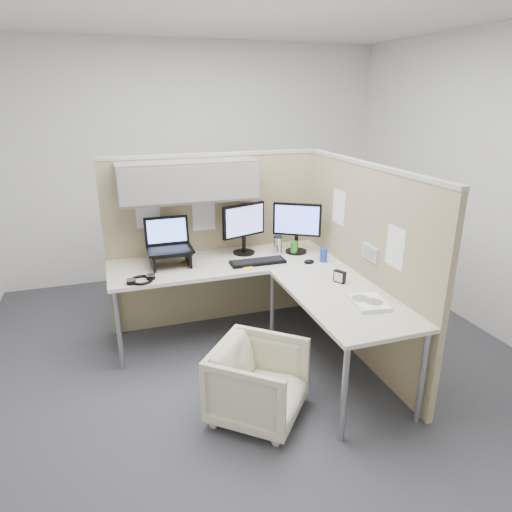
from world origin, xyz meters
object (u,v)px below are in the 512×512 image
object	(u,v)px
desk	(264,279)
keyboard	(258,262)
monitor_left	(244,225)
office_chair	(258,379)

from	to	relation	value
desk	keyboard	xyz separation A→B (m)	(0.04, 0.26, 0.05)
monitor_left	desk	bearing A→B (deg)	-108.58
keyboard	monitor_left	bearing A→B (deg)	97.78
office_chair	monitor_left	bearing A→B (deg)	26.89
office_chair	keyboard	bearing A→B (deg)	21.59
monitor_left	keyboard	bearing A→B (deg)	-101.33
desk	office_chair	xyz separation A→B (m)	(-0.30, -0.77, -0.39)
desk	monitor_left	distance (m)	0.64
desk	office_chair	distance (m)	0.92
monitor_left	office_chair	bearing A→B (deg)	-121.48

